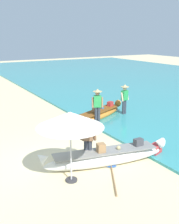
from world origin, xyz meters
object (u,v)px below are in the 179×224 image
at_px(boat_orange_midground, 99,114).
at_px(person_vendor_hatted, 97,104).
at_px(person_vendor_assistant, 125,98).
at_px(paddle, 113,175).
at_px(boat_white_foreground, 106,157).
at_px(cooler_box, 155,150).
at_px(person_tourist_customer, 88,139).
at_px(patio_umbrella_large, 70,120).

distance_m(boat_orange_midground, person_vendor_hatted, 1.15).
height_order(person_vendor_assistant, paddle, person_vendor_assistant).
bearing_deg(paddle, boat_white_foreground, 74.51).
bearing_deg(boat_white_foreground, paddle, -105.49).
relative_size(boat_orange_midground, cooler_box, 8.29).
distance_m(cooler_box, paddle, 2.27).
xyz_separation_m(boat_white_foreground, cooler_box, (2.01, -0.24, -0.10)).
height_order(boat_white_foreground, cooler_box, boat_white_foreground).
distance_m(person_tourist_customer, paddle, 1.43).
relative_size(boat_white_foreground, boat_orange_midground, 1.15).
bearing_deg(person_vendor_hatted, cooler_box, -90.27).
bearing_deg(patio_umbrella_large, paddle, -16.18).
bearing_deg(paddle, person_vendor_assistant, 49.98).
xyz_separation_m(person_vendor_hatted, patio_umbrella_large, (-3.50, -4.18, 0.90)).
distance_m(boat_white_foreground, boat_orange_midground, 5.19).
relative_size(person_vendor_hatted, person_vendor_assistant, 1.04).
height_order(person_tourist_customer, patio_umbrella_large, patio_umbrella_large).
relative_size(person_vendor_hatted, paddle, 1.05).
relative_size(boat_white_foreground, cooler_box, 9.50).
relative_size(boat_orange_midground, patio_umbrella_large, 1.80).
bearing_deg(boat_orange_midground, person_vendor_hatted, -126.16).
bearing_deg(patio_umbrella_large, cooler_box, 1.65).
relative_size(person_tourist_customer, cooler_box, 3.50).
height_order(boat_orange_midground, patio_umbrella_large, patio_umbrella_large).
distance_m(person_vendor_hatted, person_tourist_customer, 4.30).
height_order(boat_white_foreground, person_tourist_customer, person_tourist_customer).
xyz_separation_m(boat_orange_midground, person_vendor_assistant, (1.60, -0.08, 0.72)).
height_order(person_tourist_customer, cooler_box, person_tourist_customer).
bearing_deg(person_tourist_customer, cooler_box, -13.48).
bearing_deg(paddle, person_tourist_customer, 105.05).
bearing_deg(patio_umbrella_large, person_vendor_hatted, 50.07).
bearing_deg(paddle, patio_umbrella_large, 163.82).
height_order(person_tourist_customer, paddle, person_tourist_customer).
xyz_separation_m(person_tourist_customer, paddle, (0.29, -1.07, -0.91)).
xyz_separation_m(boat_white_foreground, person_vendor_hatted, (2.03, 3.84, 0.74)).
relative_size(cooler_box, paddle, 0.28).
height_order(boat_orange_midground, paddle, boat_orange_midground).
distance_m(person_vendor_hatted, cooler_box, 4.17).
height_order(person_tourist_customer, person_vendor_assistant, person_vendor_assistant).
distance_m(person_vendor_assistant, paddle, 6.81).
relative_size(person_tourist_customer, person_vendor_assistant, 0.96).
xyz_separation_m(person_vendor_hatted, paddle, (-2.23, -4.55, -1.01)).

